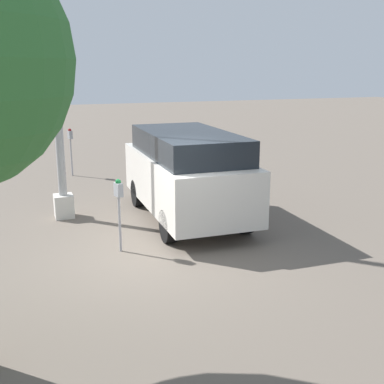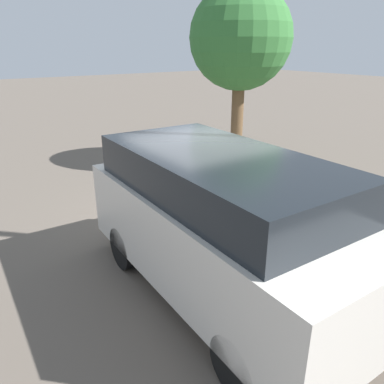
% 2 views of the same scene
% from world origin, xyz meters
% --- Properties ---
extents(ground_plane, '(80.00, 80.00, 0.00)m').
position_xyz_m(ground_plane, '(0.00, 0.00, 0.00)').
color(ground_plane, '#60564C').
extents(parking_meter_near, '(0.22, 0.15, 1.44)m').
position_xyz_m(parking_meter_near, '(0.52, 0.66, 1.06)').
color(parking_meter_near, '#9E9EA3').
rests_on(parking_meter_near, ground).
extents(parked_van, '(4.60, 2.07, 2.07)m').
position_xyz_m(parked_van, '(2.03, -1.27, 1.13)').
color(parked_van, beige).
rests_on(parked_van, ground).
extents(street_tree, '(2.78, 2.78, 4.94)m').
position_xyz_m(street_tree, '(-2.61, 3.11, 3.52)').
color(street_tree, brown).
rests_on(street_tree, ground).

